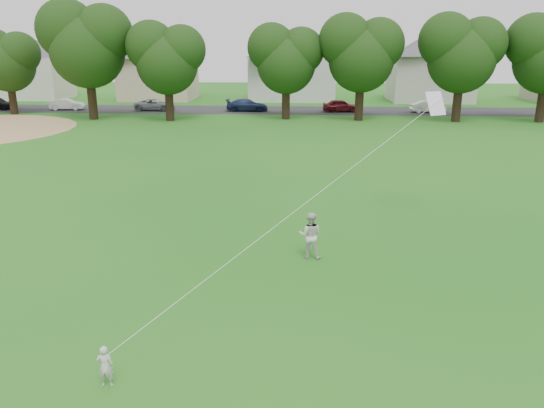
{
  "coord_description": "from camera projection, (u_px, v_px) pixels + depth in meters",
  "views": [
    {
      "loc": [
        1.23,
        -12.23,
        6.68
      ],
      "look_at": [
        0.43,
        2.0,
        2.3
      ],
      "focal_mm": 35.0,
      "sensor_mm": 36.0,
      "label": 1
    }
  ],
  "objects": [
    {
      "name": "ground",
      "position": [
        251.0,
        311.0,
        13.69
      ],
      "size": [
        160.0,
        160.0,
        0.0
      ],
      "primitive_type": "plane",
      "color": "#176016",
      "rests_on": "ground"
    },
    {
      "name": "street",
      "position": [
        290.0,
        110.0,
        53.78
      ],
      "size": [
        90.0,
        7.0,
        0.01
      ],
      "primitive_type": "cube",
      "color": "#2D2D30",
      "rests_on": "ground"
    },
    {
      "name": "parked_cars",
      "position": [
        194.0,
        105.0,
        53.17
      ],
      "size": [
        47.35,
        2.06,
        1.29
      ],
      "color": "black",
      "rests_on": "ground"
    },
    {
      "name": "older_boy",
      "position": [
        310.0,
        235.0,
        16.9
      ],
      "size": [
        0.8,
        0.66,
        1.52
      ],
      "primitive_type": "imported",
      "rotation": [
        0.0,
        0.0,
        3.02
      ],
      "color": "silver",
      "rests_on": "ground"
    },
    {
      "name": "house_row",
      "position": [
        301.0,
        59.0,
        61.89
      ],
      "size": [
        76.42,
        14.28,
        9.51
      ],
      "color": "silver",
      "rests_on": "ground"
    },
    {
      "name": "tree_row",
      "position": [
        288.0,
        46.0,
        45.38
      ],
      "size": [
        84.53,
        8.71,
        10.8
      ],
      "color": "black",
      "rests_on": "ground"
    },
    {
      "name": "toddler",
      "position": [
        105.0,
        366.0,
        10.6
      ],
      "size": [
        0.36,
        0.26,
        0.91
      ],
      "primitive_type": "imported",
      "rotation": [
        0.0,
        0.0,
        3.27
      ],
      "color": "beige",
      "rests_on": "ground"
    },
    {
      "name": "kite",
      "position": [
        320.0,
        192.0,
        15.07
      ],
      "size": [
        4.91,
        5.98,
        14.71
      ],
      "color": "white",
      "rests_on": "ground"
    }
  ]
}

